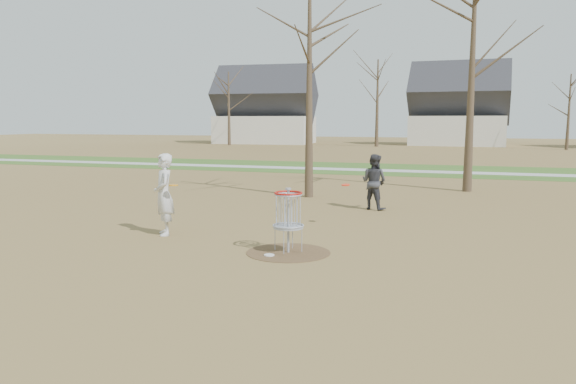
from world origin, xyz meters
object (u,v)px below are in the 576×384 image
object	(u,v)px
player_throwing	(374,182)
disc_golf_basket	(288,210)
disc_grounded	(269,255)
player_standing	(164,195)

from	to	relation	value
player_throwing	disc_golf_basket	distance (m)	6.43
disc_golf_basket	disc_grounded	bearing A→B (deg)	-124.99
player_standing	disc_grounded	bearing A→B (deg)	32.29
player_standing	player_throwing	world-z (taller)	player_standing
player_standing	player_throwing	xyz separation A→B (m)	(4.20, 5.57, -0.13)
player_standing	disc_golf_basket	size ratio (longest dim) A/B	1.48
player_standing	disc_grounded	world-z (taller)	player_standing
player_throwing	player_standing	bearing A→B (deg)	74.07
player_standing	player_throwing	bearing A→B (deg)	106.33
player_standing	player_throwing	distance (m)	6.98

